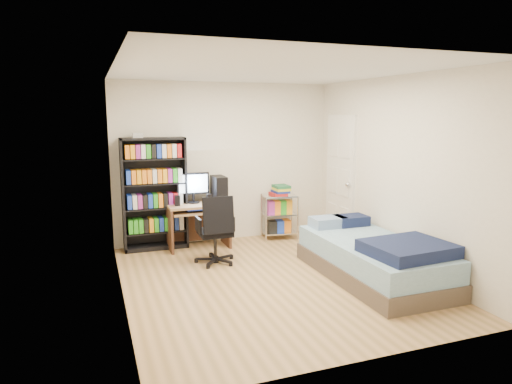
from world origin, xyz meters
name	(u,v)px	position (x,y,z in m)	size (l,w,h in m)	color
room	(272,179)	(0.00, 0.00, 1.25)	(3.58, 4.08, 2.58)	tan
media_shelf	(154,192)	(-1.14, 1.84, 0.86)	(0.94, 0.31, 1.74)	black
computer_desk	(203,207)	(-0.44, 1.70, 0.62)	(0.91, 0.53, 1.14)	#A57C55
office_chair	(216,242)	(-0.47, 0.84, 0.30)	(0.57, 0.57, 0.95)	black
wire_cart	(279,203)	(0.84, 1.74, 0.58)	(0.60, 0.47, 0.88)	silver
bed	(374,258)	(1.21, -0.39, 0.27)	(1.06, 2.12, 0.60)	#51433C
door	(340,178)	(1.72, 1.35, 1.00)	(0.12, 0.80, 2.00)	white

